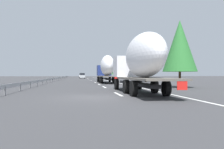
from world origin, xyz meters
name	(u,v)px	position (x,y,z in m)	size (l,w,h in m)	color
ground_plane	(83,80)	(40.00, 0.00, 0.00)	(260.00, 260.00, 0.00)	#38383A
lane_stripe_0	(118,94)	(2.00, -1.80, 0.00)	(3.20, 0.20, 0.01)	white
lane_stripe_1	(104,87)	(11.33, -1.80, 0.00)	(3.20, 0.20, 0.01)	white
lane_stripe_2	(99,84)	(18.21, -1.80, 0.00)	(3.20, 0.20, 0.01)	white
lane_stripe_3	(95,83)	(26.01, -1.80, 0.00)	(3.20, 0.20, 0.01)	white
lane_stripe_4	(91,81)	(39.27, -1.80, 0.00)	(3.20, 0.20, 0.01)	white
lane_stripe_5	(89,79)	(55.02, -1.80, 0.00)	(3.20, 0.20, 0.01)	white
lane_stripe_6	(87,78)	(66.76, -1.80, 0.00)	(3.20, 0.20, 0.01)	white
edge_line_right	(104,80)	(45.00, -5.50, 0.00)	(110.00, 0.20, 0.01)	white
truck_lead	(107,68)	(24.28, -3.60, 2.52)	(12.87, 2.55, 4.54)	navy
truck_trailing	(140,61)	(2.61, -3.60, 2.48)	(12.64, 2.55, 4.36)	silver
car_white_van	(81,75)	(92.88, 0.01, 0.98)	(4.72, 1.89, 1.97)	white
car_silver_hatch	(82,76)	(67.29, -0.14, 0.95)	(4.47, 1.86, 1.90)	#ADB2B7
road_sign	(112,71)	(39.43, -6.70, 2.23)	(0.10, 0.90, 3.23)	gray
tree_0	(146,60)	(27.87, -11.48, 4.08)	(2.97, 2.97, 6.76)	#472D19
tree_1	(111,67)	(76.36, -11.51, 4.30)	(2.94, 2.94, 6.79)	#472D19
tree_2	(180,46)	(9.32, -9.82, 4.53)	(3.69, 3.69, 7.34)	#472D19
tree_3	(116,69)	(63.49, -11.34, 3.37)	(3.20, 3.20, 5.49)	#472D19
tree_4	(120,68)	(64.45, -12.98, 3.56)	(3.46, 3.46, 5.36)	#472D19
guardrail_median	(58,78)	(43.00, 6.00, 0.58)	(94.00, 0.10, 0.76)	#9EA0A5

